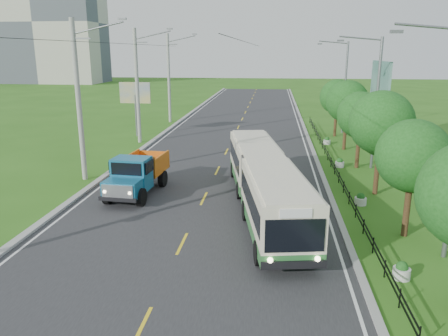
% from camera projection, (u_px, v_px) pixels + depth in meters
% --- Properties ---
extents(ground, '(240.00, 240.00, 0.00)m').
position_uv_depth(ground, '(182.00, 244.00, 18.88)').
color(ground, '#2C5F16').
rests_on(ground, ground).
extents(road, '(14.00, 120.00, 0.02)m').
position_uv_depth(road, '(229.00, 147.00, 38.07)').
color(road, '#28282B').
rests_on(road, ground).
extents(curb_left, '(0.40, 120.00, 0.15)m').
position_uv_depth(curb_left, '(149.00, 144.00, 38.84)').
color(curb_left, '#9E9E99').
rests_on(curb_left, ground).
extents(curb_right, '(0.30, 120.00, 0.10)m').
position_uv_depth(curb_right, '(312.00, 148.00, 37.28)').
color(curb_right, '#9E9E99').
rests_on(curb_right, ground).
extents(edge_line_left, '(0.12, 120.00, 0.00)m').
position_uv_depth(edge_line_left, '(155.00, 145.00, 38.79)').
color(edge_line_left, silver).
rests_on(edge_line_left, road).
extents(edge_line_right, '(0.12, 120.00, 0.00)m').
position_uv_depth(edge_line_right, '(306.00, 148.00, 37.35)').
color(edge_line_right, silver).
rests_on(edge_line_right, road).
extents(centre_dash, '(0.12, 2.20, 0.00)m').
position_uv_depth(centre_dash, '(182.00, 243.00, 18.87)').
color(centre_dash, yellow).
rests_on(centre_dash, road).
extents(railing_right, '(0.04, 40.00, 0.60)m').
position_uv_depth(railing_right, '(331.00, 163.00, 31.37)').
color(railing_right, black).
rests_on(railing_right, ground).
extents(pole_near, '(3.51, 0.32, 10.00)m').
position_uv_depth(pole_near, '(79.00, 101.00, 27.09)').
color(pole_near, gray).
rests_on(pole_near, ground).
extents(pole_mid, '(3.51, 0.32, 10.00)m').
position_uv_depth(pole_mid, '(138.00, 86.00, 38.61)').
color(pole_mid, gray).
rests_on(pole_mid, ground).
extents(pole_far, '(3.51, 0.32, 10.00)m').
position_uv_depth(pole_far, '(169.00, 78.00, 50.13)').
color(pole_far, gray).
rests_on(pole_far, ground).
extents(tree_second, '(3.18, 3.26, 5.30)m').
position_uv_depth(tree_second, '(413.00, 159.00, 18.95)').
color(tree_second, '#382314').
rests_on(tree_second, ground).
extents(tree_third, '(3.60, 3.62, 6.00)m').
position_uv_depth(tree_third, '(382.00, 126.00, 24.59)').
color(tree_third, '#382314').
rests_on(tree_third, ground).
extents(tree_fourth, '(3.24, 3.31, 5.40)m').
position_uv_depth(tree_fourth, '(361.00, 117.00, 30.45)').
color(tree_fourth, '#382314').
rests_on(tree_fourth, ground).
extents(tree_fifth, '(3.48, 3.52, 5.80)m').
position_uv_depth(tree_fifth, '(347.00, 104.00, 36.14)').
color(tree_fifth, '#382314').
rests_on(tree_fifth, ground).
extents(tree_back, '(3.30, 3.36, 5.50)m').
position_uv_depth(tree_back, '(337.00, 99.00, 41.95)').
color(tree_back, '#382314').
rests_on(tree_back, ground).
extents(streetlight_mid, '(3.02, 0.20, 9.07)m').
position_uv_depth(streetlight_mid, '(375.00, 99.00, 29.89)').
color(streetlight_mid, slate).
rests_on(streetlight_mid, ground).
extents(streetlight_far, '(3.02, 0.20, 9.07)m').
position_uv_depth(streetlight_far, '(344.00, 84.00, 43.32)').
color(streetlight_far, slate).
rests_on(streetlight_far, ground).
extents(planter_front, '(0.64, 0.64, 0.67)m').
position_uv_depth(planter_front, '(402.00, 271.00, 15.95)').
color(planter_front, silver).
rests_on(planter_front, ground).
extents(planter_near, '(0.64, 0.64, 0.67)m').
position_uv_depth(planter_near, '(360.00, 200.00, 23.63)').
color(planter_near, silver).
rests_on(planter_near, ground).
extents(planter_mid, '(0.64, 0.64, 0.67)m').
position_uv_depth(planter_mid, '(340.00, 163.00, 31.31)').
color(planter_mid, silver).
rests_on(planter_mid, ground).
extents(planter_far, '(0.64, 0.64, 0.67)m').
position_uv_depth(planter_far, '(327.00, 141.00, 38.98)').
color(planter_far, silver).
rests_on(planter_far, ground).
extents(billboard_left, '(3.00, 0.20, 5.20)m').
position_uv_depth(billboard_left, '(135.00, 96.00, 41.94)').
color(billboard_left, slate).
rests_on(billboard_left, ground).
extents(billboard_right, '(0.24, 6.00, 7.30)m').
position_uv_depth(billboard_right, '(380.00, 86.00, 35.35)').
color(billboard_right, slate).
rests_on(billboard_right, ground).
extents(apartment_near, '(28.00, 14.00, 30.00)m').
position_uv_depth(apartment_near, '(46.00, 23.00, 112.13)').
color(apartment_near, '#B7B2A3').
rests_on(apartment_near, ground).
extents(apartment_far, '(24.00, 14.00, 26.00)m').
position_uv_depth(apartment_far, '(12.00, 35.00, 139.36)').
color(apartment_far, '#B7B2A3').
rests_on(apartment_far, ground).
extents(bus, '(4.87, 14.98, 2.86)m').
position_uv_depth(bus, '(264.00, 178.00, 22.49)').
color(bus, '#2A6A30').
rests_on(bus, ground).
extents(dump_truck, '(2.56, 5.74, 2.35)m').
position_uv_depth(dump_truck, '(137.00, 172.00, 25.15)').
color(dump_truck, '#166084').
rests_on(dump_truck, ground).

